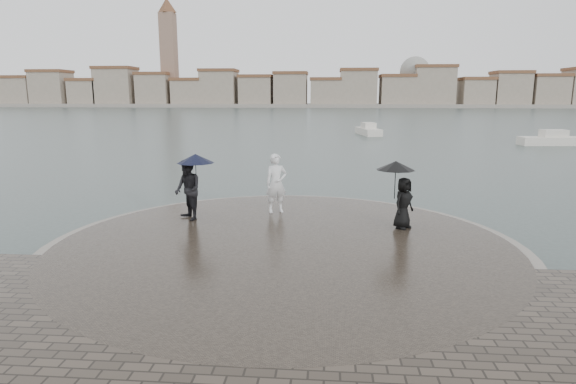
{
  "coord_description": "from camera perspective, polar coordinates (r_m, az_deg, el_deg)",
  "views": [
    {
      "loc": [
        1.12,
        -8.57,
        4.16
      ],
      "look_at": [
        0.0,
        4.8,
        1.45
      ],
      "focal_mm": 30.0,
      "sensor_mm": 36.0,
      "label": 1
    }
  ],
  "objects": [
    {
      "name": "visitor_left",
      "position": [
        15.07,
        -11.6,
        1.11
      ],
      "size": [
        1.39,
        1.25,
        2.04
      ],
      "color": "black",
      "rests_on": "quay_tip"
    },
    {
      "name": "kerb_ring",
      "position": [
        12.77,
        -0.49,
        -6.84
      ],
      "size": [
        12.5,
        12.5,
        0.32
      ],
      "primitive_type": "cylinder",
      "color": "gray",
      "rests_on": "ground"
    },
    {
      "name": "statue",
      "position": [
        15.72,
        -1.39,
        1.04
      ],
      "size": [
        0.82,
        0.67,
        1.93
      ],
      "primitive_type": "imported",
      "rotation": [
        0.0,
        0.0,
        0.34
      ],
      "color": "white",
      "rests_on": "quay_tip"
    },
    {
      "name": "boats",
      "position": [
        48.83,
        18.64,
        6.38
      ],
      "size": [
        18.79,
        13.57,
        1.5
      ],
      "color": "silver",
      "rests_on": "ground"
    },
    {
      "name": "quay_tip",
      "position": [
        12.76,
        -0.49,
        -6.75
      ],
      "size": [
        11.9,
        11.9,
        0.36
      ],
      "primitive_type": "cylinder",
      "color": "#2D261E",
      "rests_on": "ground"
    },
    {
      "name": "ground",
      "position": [
        9.59,
        -2.46,
        -14.29
      ],
      "size": [
        400.0,
        400.0,
        0.0
      ],
      "primitive_type": "plane",
      "color": "#2B3835",
      "rests_on": "ground"
    },
    {
      "name": "visitor_right",
      "position": [
        14.19,
        13.19,
        0.4
      ],
      "size": [
        1.23,
        1.12,
        1.95
      ],
      "color": "black",
      "rests_on": "quay_tip"
    },
    {
      "name": "far_skyline",
      "position": [
        169.45,
        2.31,
        11.89
      ],
      "size": [
        260.0,
        20.0,
        37.0
      ],
      "color": "gray",
      "rests_on": "ground"
    }
  ]
}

